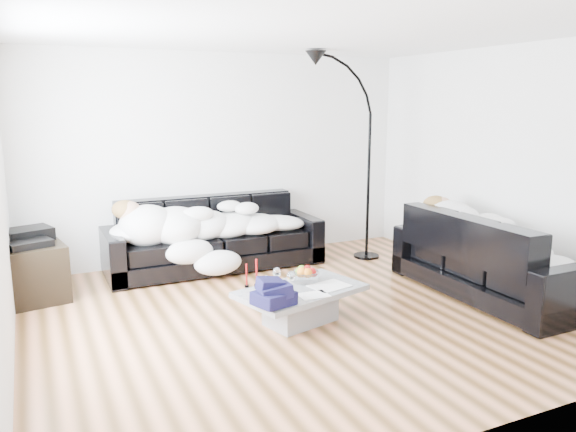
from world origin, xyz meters
name	(u,v)px	position (x,y,z in m)	size (l,w,h in m)	color
ground	(301,313)	(0.00, 0.00, 0.00)	(5.00, 5.00, 0.00)	brown
wall_back	(223,157)	(0.00, 2.25, 1.30)	(5.00, 0.02, 2.60)	silver
wall_right	(504,166)	(2.50, 0.00, 1.30)	(0.02, 4.50, 2.60)	silver
ceiling	(303,31)	(0.00, 0.00, 2.60)	(5.00, 5.00, 0.00)	white
sofa_back	(214,234)	(-0.28, 1.80, 0.42)	(2.58, 0.89, 0.84)	black
sofa_right	(490,255)	(2.02, -0.36, 0.43)	(2.14, 0.92, 0.87)	black
sleeper_back	(215,217)	(-0.28, 1.75, 0.64)	(2.19, 0.76, 0.44)	white
sleeper_right	(491,235)	(2.02, -0.36, 0.64)	(1.84, 0.78, 0.45)	white
teal_cushion	(444,217)	(1.96, 0.31, 0.72)	(0.36, 0.30, 0.20)	#0E623C
coffee_table	(301,305)	(-0.11, -0.21, 0.17)	(1.13, 0.66, 0.33)	#939699
fruit_bowl	(306,274)	(0.02, -0.05, 0.41)	(0.25, 0.25, 0.15)	white
wine_glass_a	(277,278)	(-0.29, -0.08, 0.42)	(0.08, 0.08, 0.18)	white
wine_glass_b	(266,285)	(-0.45, -0.20, 0.41)	(0.07, 0.07, 0.16)	white
wine_glass_c	(291,282)	(-0.23, -0.25, 0.42)	(0.08, 0.08, 0.19)	white
candle_left	(247,276)	(-0.55, 0.03, 0.44)	(0.04, 0.04, 0.22)	maroon
candle_right	(257,273)	(-0.46, 0.00, 0.46)	(0.05, 0.05, 0.26)	maroon
newspaper_a	(330,286)	(0.16, -0.27, 0.34)	(0.35, 0.26, 0.01)	silver
newspaper_b	(313,295)	(-0.10, -0.43, 0.34)	(0.26, 0.19, 0.01)	silver
navy_jacket	(270,286)	(-0.53, -0.48, 0.50)	(0.34, 0.29, 0.17)	black
shoes	(509,306)	(1.86, -0.81, 0.04)	(0.39, 0.28, 0.09)	#472311
av_cabinet	(32,270)	(-2.33, 1.59, 0.29)	(0.58, 0.85, 0.58)	black
stereo	(28,236)	(-2.33, 1.59, 0.65)	(0.44, 0.34, 0.13)	black
floor_lamp	(369,171)	(1.66, 1.41, 1.13)	(0.82, 0.33, 2.27)	black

